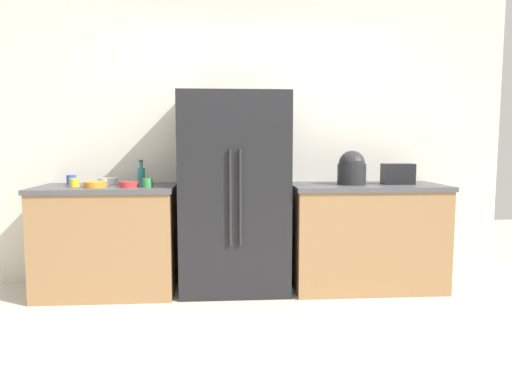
{
  "coord_description": "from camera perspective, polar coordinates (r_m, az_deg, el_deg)",
  "views": [
    {
      "loc": [
        -0.31,
        -2.75,
        1.29
      ],
      "look_at": [
        -0.08,
        0.38,
        0.96
      ],
      "focal_mm": 32.84,
      "sensor_mm": 36.0,
      "label": 1
    }
  ],
  "objects": [
    {
      "name": "cup_b",
      "position": [
        4.41,
        -21.57,
        1.4
      ],
      "size": [
        0.08,
        0.08,
        0.08
      ],
      "primitive_type": "cylinder",
      "color": "blue",
      "rests_on": "counter_left"
    },
    {
      "name": "refrigerator",
      "position": [
        4.06,
        -2.67,
        -0.14
      ],
      "size": [
        0.93,
        0.65,
        1.71
      ],
      "color": "black",
      "rests_on": "ground_plane"
    },
    {
      "name": "rice_cooker",
      "position": [
        4.18,
        11.59,
        2.79
      ],
      "size": [
        0.25,
        0.25,
        0.3
      ],
      "color": "#262628",
      "rests_on": "counter_right"
    },
    {
      "name": "bowl_a",
      "position": [
        4.31,
        -17.61,
        1.27
      ],
      "size": [
        0.17,
        0.17,
        0.06
      ],
      "primitive_type": "cylinder",
      "color": "white",
      "rests_on": "counter_left"
    },
    {
      "name": "toaster",
      "position": [
        4.32,
        16.89,
        2.13
      ],
      "size": [
        0.27,
        0.15,
        0.18
      ],
      "primitive_type": "cube",
      "color": "black",
      "rests_on": "counter_right"
    },
    {
      "name": "ground_plane",
      "position": [
        3.05,
        2.2,
        -18.96
      ],
      "size": [
        9.42,
        9.42,
        0.0
      ],
      "primitive_type": "plane",
      "color": "beige"
    },
    {
      "name": "kitchen_back_panel",
      "position": [
        4.44,
        -0.11,
        9.35
      ],
      "size": [
        4.71,
        0.1,
        3.09
      ],
      "primitive_type": "cube",
      "color": "silver",
      "rests_on": "ground_plane"
    },
    {
      "name": "cup_a",
      "position": [
        3.94,
        -13.06,
        1.09
      ],
      "size": [
        0.08,
        0.08,
        0.07
      ],
      "primitive_type": "cylinder",
      "color": "green",
      "rests_on": "counter_left"
    },
    {
      "name": "cup_c",
      "position": [
        4.16,
        -21.25,
        1.07
      ],
      "size": [
        0.08,
        0.08,
        0.07
      ],
      "primitive_type": "cylinder",
      "color": "yellow",
      "rests_on": "counter_left"
    },
    {
      "name": "bottle_a",
      "position": [
        4.24,
        -13.8,
        2.05
      ],
      "size": [
        0.06,
        0.06,
        0.21
      ],
      "color": "teal",
      "rests_on": "counter_left"
    },
    {
      "name": "counter_left",
      "position": [
        4.23,
        -17.56,
        -5.52
      ],
      "size": [
        1.16,
        0.69,
        0.93
      ],
      "color": "#9E7247",
      "rests_on": "ground_plane"
    },
    {
      "name": "bowl_b",
      "position": [
        4.0,
        -15.24,
        0.91
      ],
      "size": [
        0.16,
        0.16,
        0.05
      ],
      "primitive_type": "cylinder",
      "color": "red",
      "rests_on": "counter_left"
    },
    {
      "name": "bowl_c",
      "position": [
        4.06,
        -19.0,
        0.87
      ],
      "size": [
        0.19,
        0.19,
        0.05
      ],
      "primitive_type": "cylinder",
      "color": "orange",
      "rests_on": "counter_left"
    },
    {
      "name": "counter_right",
      "position": [
        4.3,
        13.19,
        -5.2
      ],
      "size": [
        1.33,
        0.69,
        0.93
      ],
      "color": "#9E7247",
      "rests_on": "ground_plane"
    }
  ]
}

